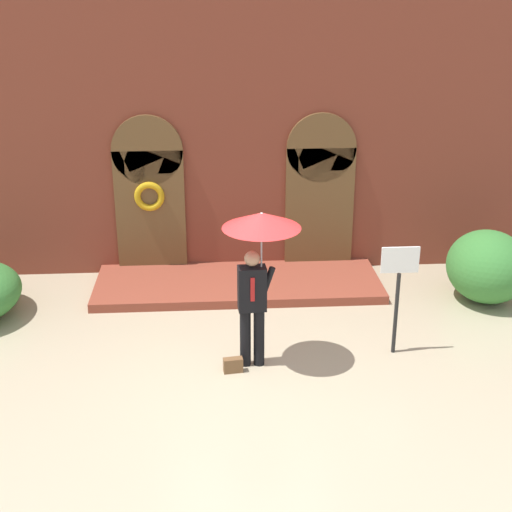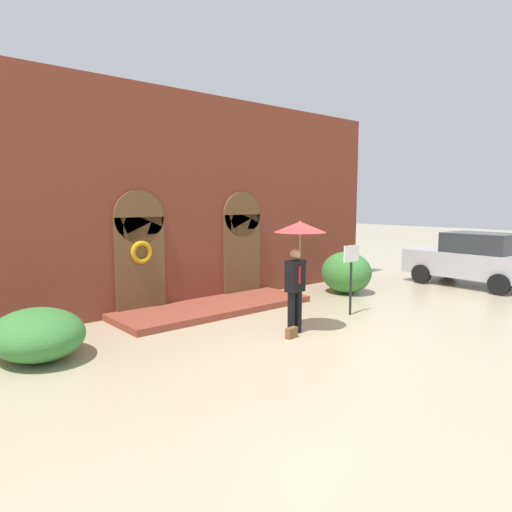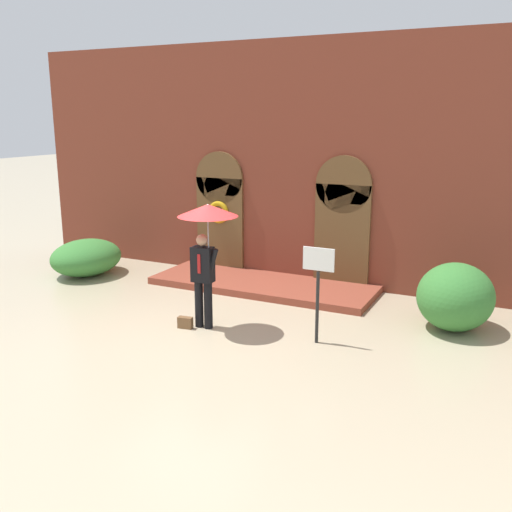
# 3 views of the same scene
# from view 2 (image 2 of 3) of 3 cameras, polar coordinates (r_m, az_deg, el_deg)

# --- Properties ---
(ground_plane) EXTENTS (80.00, 80.00, 0.00)m
(ground_plane) POSITION_cam_2_polar(r_m,az_deg,el_deg) (9.58, 5.68, -10.05)
(ground_plane) COLOR tan
(building_facade) EXTENTS (14.00, 2.30, 5.60)m
(building_facade) POSITION_cam_2_polar(r_m,az_deg,el_deg) (12.40, -8.28, 6.32)
(building_facade) COLOR brown
(building_facade) RESTS_ON ground
(person_with_umbrella) EXTENTS (1.10, 1.10, 2.36)m
(person_with_umbrella) POSITION_cam_2_polar(r_m,az_deg,el_deg) (9.54, 5.36, 1.60)
(person_with_umbrella) COLOR black
(person_with_umbrella) RESTS_ON ground
(handbag) EXTENTS (0.29, 0.16, 0.22)m
(handbag) POSITION_cam_2_polar(r_m,az_deg,el_deg) (9.47, 4.46, -9.56)
(handbag) COLOR brown
(handbag) RESTS_ON ground
(sign_post) EXTENTS (0.56, 0.06, 1.72)m
(sign_post) POSITION_cam_2_polar(r_m,az_deg,el_deg) (11.34, 11.81, -1.49)
(sign_post) COLOR black
(sign_post) RESTS_ON ground
(shrub_left) EXTENTS (1.58, 1.89, 0.89)m
(shrub_left) POSITION_cam_2_polar(r_m,az_deg,el_deg) (9.05, -25.65, -8.79)
(shrub_left) COLOR #387A33
(shrub_left) RESTS_ON ground
(shrub_right) EXTENTS (1.40, 1.57, 1.26)m
(shrub_right) POSITION_cam_2_polar(r_m,az_deg,el_deg) (14.11, 11.21, -2.03)
(shrub_right) COLOR #387A33
(shrub_right) RESTS_ON ground
(parked_car) EXTENTS (2.09, 4.14, 1.76)m
(parked_car) POSITION_cam_2_polar(r_m,az_deg,el_deg) (16.60, 25.59, -0.37)
(parked_car) COLOR #B2B2B7
(parked_car) RESTS_ON ground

